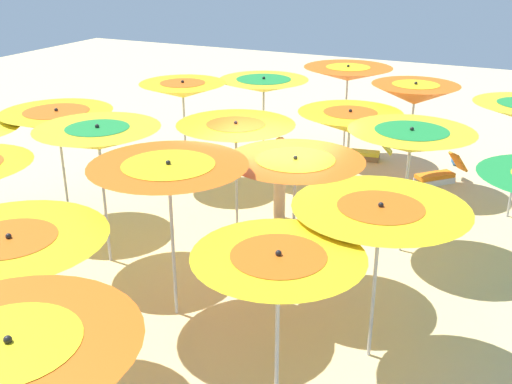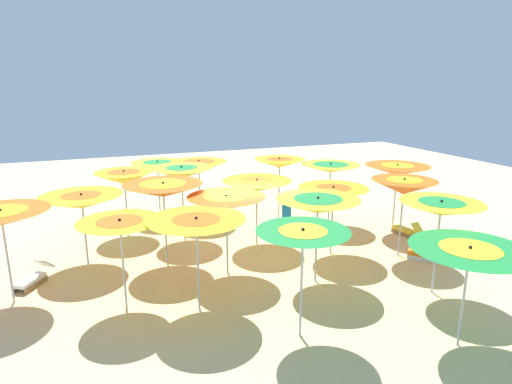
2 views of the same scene
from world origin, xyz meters
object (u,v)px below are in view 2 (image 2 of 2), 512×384
(beach_umbrella_7, at_px, (226,202))
(beach_umbrella_12, at_px, (257,186))
(beach_umbrella_18, at_px, (331,168))
(beach_umbrella_6, at_px, (163,190))
(beach_umbrella_1, at_px, (120,228))
(beach_umbrella_19, at_px, (397,170))
(beach_umbrella_10, at_px, (124,178))
(lounger_2, at_px, (406,230))
(beach_umbrella_11, at_px, (182,173))
(beach_umbrella_14, at_px, (404,187))
(beach_umbrella_15, at_px, (158,166))
(lounger_0, at_px, (428,253))
(beach_umbrella_16, at_px, (199,166))
(beachgoer_0, at_px, (286,219))
(beach_umbrella_2, at_px, (196,227))
(beach_umbrella_13, at_px, (333,194))
(beach_umbrella_4, at_px, (469,256))
(beach_umbrella_5, at_px, (82,201))
(beach_ball, at_px, (469,252))
(beach_umbrella_8, at_px, (318,206))
(beach_umbrella_3, at_px, (303,239))
(lounger_1, at_px, (33,278))
(beach_umbrella_9, at_px, (441,208))
(beach_umbrella_17, at_px, (279,163))

(beach_umbrella_7, height_order, beach_umbrella_12, beach_umbrella_7)
(beach_umbrella_18, bearing_deg, beach_umbrella_6, -167.02)
(beach_umbrella_1, distance_m, beach_umbrella_18, 8.55)
(beach_umbrella_18, height_order, beach_umbrella_19, beach_umbrella_19)
(beach_umbrella_10, distance_m, lounger_2, 9.97)
(beach_umbrella_11, relative_size, beach_umbrella_14, 1.02)
(beach_umbrella_14, height_order, lounger_2, beach_umbrella_14)
(beach_umbrella_15, distance_m, lounger_0, 10.24)
(beach_umbrella_11, distance_m, beach_umbrella_16, 2.11)
(beach_umbrella_15, xyz_separation_m, beachgoer_0, (3.34, -4.81, -1.10))
(beachgoer_0, bearing_deg, lounger_0, -131.14)
(beach_umbrella_11, xyz_separation_m, beachgoer_0, (2.94, -2.02, -1.36))
(beach_umbrella_7, bearing_deg, beach_umbrella_14, -7.33)
(beach_umbrella_2, bearing_deg, beach_umbrella_6, 94.94)
(beach_umbrella_13, bearing_deg, beach_umbrella_16, 120.96)
(lounger_0, bearing_deg, beach_umbrella_14, -5.28)
(beach_umbrella_4, height_order, beachgoer_0, beach_umbrella_4)
(beach_umbrella_5, bearing_deg, beach_umbrella_16, 36.12)
(beach_ball, bearing_deg, beach_umbrella_8, 177.88)
(beach_umbrella_4, bearing_deg, beach_umbrella_12, 104.67)
(beach_umbrella_3, relative_size, beach_umbrella_8, 1.02)
(beach_umbrella_1, height_order, beach_umbrella_13, beach_umbrella_1)
(beach_umbrella_13, distance_m, lounger_0, 3.35)
(lounger_0, xyz_separation_m, lounger_1, (-10.93, 2.47, -0.02))
(beach_umbrella_11, distance_m, beach_umbrella_19, 7.48)
(beach_umbrella_9, bearing_deg, beach_umbrella_14, 70.82)
(beach_umbrella_8, height_order, beachgoer_0, beach_umbrella_8)
(beach_umbrella_12, xyz_separation_m, beachgoer_0, (0.81, -0.56, -1.06))
(beach_umbrella_6, bearing_deg, beach_umbrella_15, 83.59)
(beach_umbrella_6, xyz_separation_m, beach_umbrella_8, (3.54, -2.62, -0.12))
(lounger_1, bearing_deg, beach_umbrella_2, 85.88)
(beach_umbrella_1, distance_m, beach_umbrella_13, 6.37)
(beach_umbrella_17, bearing_deg, beach_umbrella_7, -129.70)
(beach_umbrella_5, height_order, beach_umbrella_16, beach_umbrella_16)
(beach_umbrella_3, height_order, beach_umbrella_16, beach_umbrella_3)
(beach_umbrella_4, xyz_separation_m, beach_ball, (3.98, 3.45, -1.82))
(beach_umbrella_5, distance_m, lounger_1, 2.38)
(beach_umbrella_2, xyz_separation_m, beach_umbrella_5, (-2.46, 3.73, -0.14))
(beach_umbrella_14, xyz_separation_m, beach_umbrella_19, (1.33, 1.96, 0.04))
(beach_umbrella_2, distance_m, beach_umbrella_5, 4.47)
(beach_umbrella_2, xyz_separation_m, beach_umbrella_16, (1.71, 6.76, 0.04))
(beach_umbrella_10, bearing_deg, beach_umbrella_5, -120.64)
(beach_umbrella_5, relative_size, beach_umbrella_6, 0.93)
(beach_umbrella_10, height_order, beach_umbrella_18, beach_umbrella_18)
(beach_umbrella_15, height_order, beach_umbrella_19, beach_umbrella_19)
(beach_umbrella_4, relative_size, beach_umbrella_11, 0.91)
(beach_umbrella_15, bearing_deg, lounger_0, -47.34)
(beach_umbrella_6, relative_size, beach_umbrella_12, 1.11)
(beach_umbrella_7, xyz_separation_m, beach_umbrella_14, (5.33, -0.69, 0.12))
(beach_umbrella_3, relative_size, beach_umbrella_15, 1.07)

